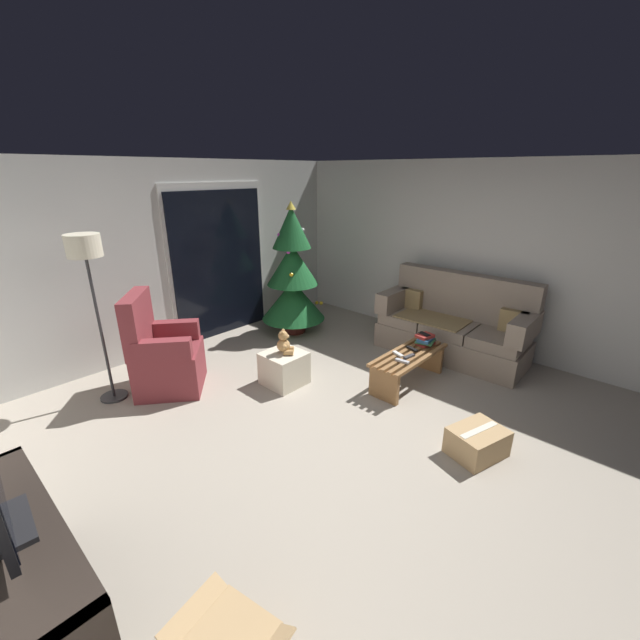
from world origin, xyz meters
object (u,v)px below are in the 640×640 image
object	(u,v)px
couch	(453,326)
christmas_tree	(293,277)
remote_white	(398,354)
remote_graphite	(409,356)
armchair	(164,356)
ottoman	(284,368)
floor_lamp	(87,263)
media_shelf	(24,598)
book_stack	(425,340)
cardboard_box_taped_mid_floor	(477,442)
remote_silver	(402,361)
remote_black	(412,349)
teddy_bear_honey	(284,344)
coffee_table	(408,363)
cell_phone	(424,334)

from	to	relation	value
couch	christmas_tree	xyz separation A→B (m)	(-0.89, 2.16, 0.47)
couch	remote_white	size ratio (longest dim) A/B	12.57
remote_graphite	armchair	size ratio (longest dim) A/B	0.14
remote_graphite	armchair	distance (m)	2.75
armchair	christmas_tree	bearing A→B (deg)	5.09
ottoman	floor_lamp	bearing A→B (deg)	142.67
media_shelf	ottoman	size ratio (longest dim) A/B	3.18
book_stack	cardboard_box_taped_mid_floor	distance (m)	1.54
remote_silver	christmas_tree	size ratio (longest dim) A/B	0.08
media_shelf	cardboard_box_taped_mid_floor	world-z (taller)	media_shelf
book_stack	remote_black	bearing A→B (deg)	170.80
media_shelf	book_stack	bearing A→B (deg)	0.64
ottoman	teddy_bear_honey	bearing A→B (deg)	-47.45
teddy_bear_honey	remote_black	bearing A→B (deg)	-43.63
remote_white	ottoman	size ratio (longest dim) A/B	0.35
couch	armchair	xyz separation A→B (m)	(-3.07, 1.96, 0.00)
christmas_tree	cardboard_box_taped_mid_floor	xyz separation A→B (m)	(-0.91, -3.27, -0.74)
media_shelf	coffee_table	bearing A→B (deg)	0.84
cell_phone	christmas_tree	distance (m)	2.18
media_shelf	ottoman	xyz separation A→B (m)	(2.76, 1.12, -0.16)
ottoman	cardboard_box_taped_mid_floor	distance (m)	2.19
remote_silver	book_stack	bearing A→B (deg)	178.47
remote_black	teddy_bear_honey	xyz separation A→B (m)	(-1.07, 1.02, 0.11)
remote_silver	christmas_tree	bearing A→B (deg)	-108.26
remote_white	armchair	distance (m)	2.64
coffee_table	cardboard_box_taped_mid_floor	world-z (taller)	coffee_table
remote_graphite	cell_phone	world-z (taller)	cell_phone
remote_graphite	remote_silver	world-z (taller)	same
teddy_bear_honey	christmas_tree	bearing A→B (deg)	42.80
cell_phone	christmas_tree	bearing A→B (deg)	108.51
remote_silver	armchair	bearing A→B (deg)	-55.91
book_stack	floor_lamp	world-z (taller)	floor_lamp
remote_silver	cardboard_box_taped_mid_floor	size ratio (longest dim) A/B	0.29
couch	remote_graphite	world-z (taller)	couch
remote_silver	cardboard_box_taped_mid_floor	distance (m)	1.17
book_stack	armchair	xyz separation A→B (m)	(-2.30, 1.97, -0.05)
cell_phone	remote_black	bearing A→B (deg)	-170.05
remote_black	cardboard_box_taped_mid_floor	world-z (taller)	remote_black
remote_black	media_shelf	distance (m)	3.85
couch	ottoman	world-z (taller)	couch
remote_graphite	cardboard_box_taped_mid_floor	world-z (taller)	remote_graphite
coffee_table	remote_silver	world-z (taller)	remote_silver
christmas_tree	armchair	bearing A→B (deg)	-174.91
cardboard_box_taped_mid_floor	remote_graphite	bearing A→B (deg)	60.86
remote_black	book_stack	distance (m)	0.24
christmas_tree	cardboard_box_taped_mid_floor	world-z (taller)	christmas_tree
remote_black	remote_graphite	xyz separation A→B (m)	(-0.20, -0.08, 0.00)
christmas_tree	teddy_bear_honey	bearing A→B (deg)	-137.20
remote_silver	remote_white	distance (m)	0.18
media_shelf	remote_graphite	bearing A→B (deg)	0.08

